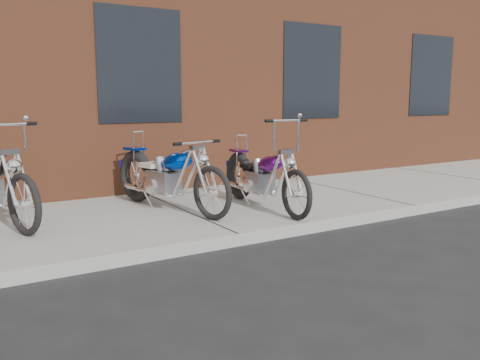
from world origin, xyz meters
TOP-DOWN VIEW (x-y plane):
  - ground at (0.00, 0.00)m, footprint 120.00×120.00m
  - sidewalk at (0.00, 1.50)m, footprint 22.00×3.00m
  - chopper_purple at (1.05, 1.05)m, footprint 0.56×2.27m
  - chopper_blue at (-0.15, 1.64)m, footprint 0.80×2.39m

SIDE VIEW (x-z plane):
  - ground at x=0.00m, z-range 0.00..0.00m
  - sidewalk at x=0.00m, z-range 0.00..0.15m
  - chopper_purple at x=1.05m, z-range -0.08..1.20m
  - chopper_blue at x=-0.15m, z-range 0.06..1.12m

